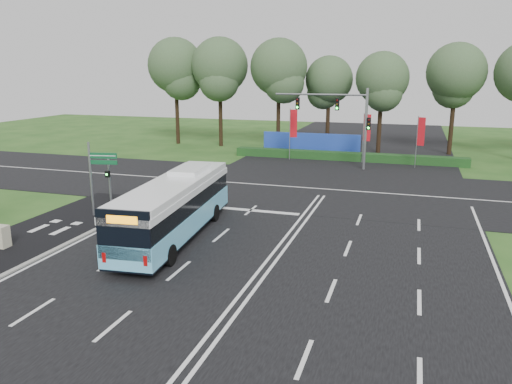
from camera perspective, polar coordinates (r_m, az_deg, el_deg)
ground at (r=25.35m, az=3.00°, el=-5.76°), size 120.00×120.00×0.00m
road_main at (r=25.34m, az=3.00°, el=-5.72°), size 20.00×120.00×0.04m
road_cross at (r=36.62m, az=7.74°, el=0.32°), size 120.00×14.00×0.05m
bike_path at (r=28.58m, az=-23.82°, el=-4.62°), size 5.00×18.00×0.06m
kerb_strip at (r=27.08m, az=-19.98°, el=-5.18°), size 0.25×18.00×0.12m
city_bus at (r=25.77m, az=-9.23°, el=-1.74°), size 3.46×11.62×3.29m
pedestrian_signal at (r=31.95m, az=-16.42°, el=1.20°), size 0.27×0.41×3.34m
street_sign at (r=30.52m, az=-17.80°, el=2.34°), size 1.71×0.40×4.44m
utility_cabinet at (r=27.31m, az=-27.12°, el=-4.61°), size 0.68×0.57×1.14m
banner_flag_left at (r=48.10m, az=4.20°, el=7.45°), size 0.71×0.25×4.94m
banner_flag_mid at (r=47.47m, az=12.47°, el=6.85°), size 0.68×0.16×4.62m
banner_flag_right at (r=45.97m, az=18.23°, el=6.25°), size 0.66×0.25×4.60m
traffic_light_gantry at (r=44.18m, az=10.15°, el=8.62°), size 8.41×0.28×7.00m
hedge at (r=48.68m, az=10.32°, el=4.01°), size 22.00×1.20×0.80m
blue_hoarding at (r=51.64m, az=6.30°, el=5.49°), size 10.00×0.30×2.20m
eucalyptus_row at (r=54.06m, az=13.36°, el=13.27°), size 53.44×8.58×12.13m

